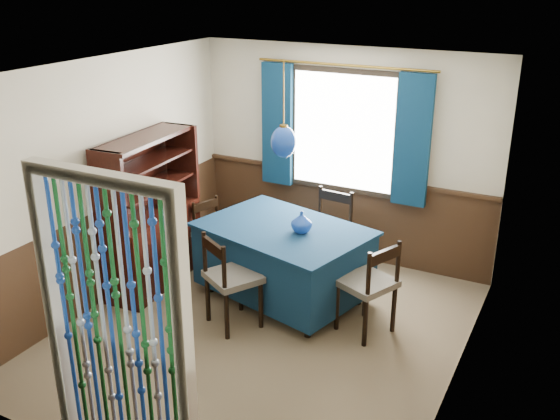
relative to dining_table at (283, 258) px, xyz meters
The scene contains 22 objects.
floor 0.85m from the dining_table, 79.58° to the right, with size 4.00×4.00×0.00m, color brown.
ceiling 2.16m from the dining_table, 79.58° to the right, with size 4.00×4.00×0.00m, color silver.
wall_back 1.52m from the dining_table, 84.31° to the left, with size 3.60×3.60×0.00m, color beige.
wall_front 2.82m from the dining_table, 87.26° to the right, with size 3.60×3.60×0.00m, color beige.
wall_left 1.98m from the dining_table, 157.17° to the right, with size 4.00×4.00×0.00m, color beige.
wall_right 2.20m from the dining_table, 20.03° to the right, with size 4.00×4.00×0.00m, color beige.
wainscot_back 1.29m from the dining_table, 84.24° to the left, with size 3.60×3.60×0.00m, color #392415.
wainscot_front 2.69m from the dining_table, 87.25° to the right, with size 3.60×3.60×0.00m, color #392415.
wainscot_left 1.80m from the dining_table, 156.98° to the right, with size 4.00×4.00×0.00m, color #392415.
wainscot_right 2.04m from the dining_table, 20.18° to the right, with size 4.00×4.00×0.00m, color #392415.
window 1.66m from the dining_table, 84.08° to the left, with size 1.32×0.12×1.42m, color black.
doorway 2.71m from the dining_table, 87.20° to the right, with size 1.16×0.12×2.18m, color silver, non-canonical shape.
dining_table is the anchor object (origin of this frame).
chair_near 0.75m from the dining_table, 105.76° to the right, with size 0.64×0.63×0.96m.
chair_far 0.79m from the dining_table, 77.16° to the left, with size 0.52×0.50×0.96m.
chair_left 1.03m from the dining_table, 167.42° to the left, with size 0.50×0.51×0.84m.
chair_right 1.05m from the dining_table, 12.67° to the right, with size 0.60×0.61×0.96m.
sideboard 1.48m from the dining_table, 166.39° to the right, with size 0.53×1.31×1.67m.
pendant_lamp 1.25m from the dining_table, 90.00° to the right, with size 0.25×0.25×0.94m.
vase_table 0.49m from the dining_table, ahead, with size 0.19×0.19×0.20m, color navy.
bowl_shelf 1.63m from the dining_table, 158.97° to the right, with size 0.19×0.19×0.05m, color beige.
vase_sideboard 1.45m from the dining_table, behind, with size 0.18×0.18×0.18m, color beige.
Camera 1 is at (2.53, -4.53, 3.28)m, focal length 40.00 mm.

